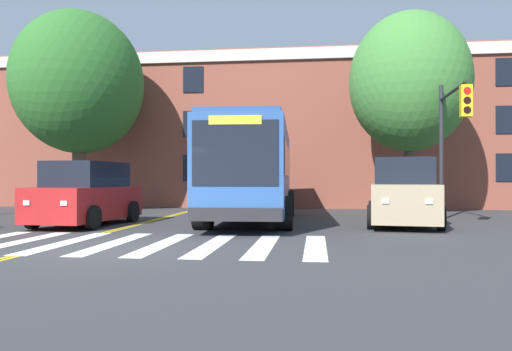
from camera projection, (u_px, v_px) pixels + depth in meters
ground_plane at (109, 250)px, 11.06m from camera, size 120.00×120.00×0.00m
crosswalk at (138, 244)px, 12.04m from camera, size 9.02×4.30×0.01m
lane_line_yellow_inner at (198, 209)px, 26.17m from camera, size 0.12×36.00×0.01m
lane_line_yellow_outer at (201, 209)px, 26.15m from camera, size 0.12×36.00×0.01m
city_bus at (253, 169)px, 18.53m from camera, size 3.34×10.64×3.54m
car_red_near_lane at (86, 195)px, 16.85m from camera, size 2.47×4.78×2.14m
car_tan_far_lane at (403, 194)px, 16.73m from camera, size 2.71×5.11×2.25m
car_teal_behind_bus at (262, 193)px, 26.72m from camera, size 2.00×3.82×1.82m
traffic_light_near_corner at (451, 126)px, 17.55m from camera, size 0.36×3.83×5.17m
street_tree_curbside_large at (409, 82)px, 21.90m from camera, size 7.38×7.39×8.91m
street_tree_curbside_small at (79, 83)px, 24.02m from camera, size 8.19×8.45×9.65m
building_facade at (211, 136)px, 31.37m from camera, size 40.14×9.32×8.54m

